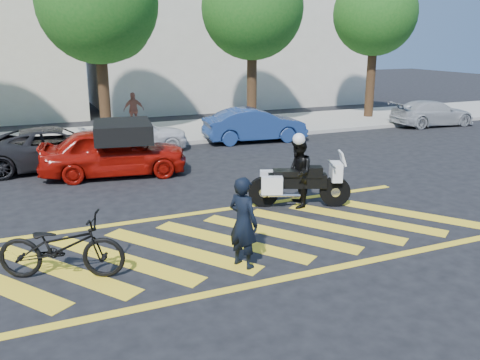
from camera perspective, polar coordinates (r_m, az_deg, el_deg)
name	(u,v)px	position (r m, az deg, el deg)	size (l,w,h in m)	color
ground	(208,245)	(10.24, -3.64, -7.31)	(90.00, 90.00, 0.00)	black
sidewalk	(107,137)	(21.48, -14.69, 4.69)	(60.00, 5.00, 0.15)	#9E998E
crosswalk	(206,245)	(10.23, -3.85, -7.32)	(12.33, 4.00, 0.01)	yellow
building_right	(227,11)	(32.30, -1.43, 18.40)	(16.00, 8.00, 11.00)	beige
tree_center	(101,8)	(21.23, -15.35, 18.17)	(4.60, 4.60, 7.56)	black
tree_right	(254,12)	(23.14, 1.62, 18.32)	(4.40, 4.40, 7.41)	black
tree_far_right	(376,17)	(26.55, 15.05, 17.27)	(4.00, 4.00, 7.10)	black
officer_bike	(243,222)	(9.03, 0.36, -4.79)	(0.61, 0.40, 1.68)	black
bicycle	(62,247)	(9.24, -19.40, -7.06)	(0.75, 2.15, 1.13)	black
police_motorcycle	(298,183)	(12.40, 6.52, -0.31)	(2.36, 1.33, 1.10)	black
officer_moto	(298,173)	(12.32, 6.51, 0.76)	(0.82, 0.64, 1.68)	black
red_convertible	(114,152)	(15.55, -13.99, 3.10)	(1.71, 4.26, 1.45)	#990E07
parked_mid_left	(57,148)	(17.05, -19.82, 3.45)	(2.14, 4.65, 1.29)	black
parked_mid_right	(133,134)	(18.75, -11.90, 5.12)	(1.55, 3.85, 1.31)	silver
parked_right	(255,125)	(20.16, 1.66, 6.20)	(1.40, 4.02, 1.32)	navy
parked_far_right	(432,113)	(25.50, 20.78, 7.03)	(1.64, 4.03, 1.17)	#9A9DA1
pedestrian_right	(134,110)	(23.06, -11.84, 7.72)	(0.89, 0.37, 1.53)	#905241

